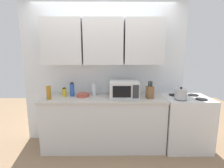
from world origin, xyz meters
TOP-DOWN VIEW (x-y plane):
  - wall_back_with_cabinets at (-0.00, -0.06)m, footprint 2.93×0.38m
  - counter_run at (0.00, -0.30)m, footprint 2.06×0.63m
  - stove_range at (1.41, -0.32)m, footprint 0.76×0.64m
  - kettle at (1.24, -0.46)m, footprint 0.19×0.19m
  - microwave at (0.34, -0.31)m, footprint 0.48×0.37m
  - knife_block at (0.77, -0.36)m, footprint 0.12×0.14m
  - bottle_clear_tall at (-0.18, -0.16)m, footprint 0.08×0.08m
  - bottle_blue_cleaner at (-0.55, -0.20)m, footprint 0.08×0.08m
  - bottle_amber_vinegar at (-0.88, -0.42)m, footprint 0.07×0.07m
  - bottle_yellow_mustard at (-0.68, -0.22)m, footprint 0.07×0.07m
  - bowl_ceramic_small at (-0.36, -0.24)m, footprint 0.21×0.21m

SIDE VIEW (x-z plane):
  - counter_run at x=0.00m, z-range 0.00..0.90m
  - stove_range at x=1.41m, z-range 0.00..0.91m
  - bowl_ceramic_small at x=-0.36m, z-range 0.90..0.95m
  - bottle_yellow_mustard at x=-0.68m, z-range 0.90..1.05m
  - kettle at x=1.24m, z-range 0.89..1.09m
  - knife_block at x=0.77m, z-range 0.86..1.15m
  - bottle_clear_tall at x=-0.18m, z-range 0.89..1.12m
  - bottle_blue_cleaner at x=-0.55m, z-range 0.89..1.13m
  - bottle_amber_vinegar at x=-0.88m, z-range 0.89..1.14m
  - microwave at x=0.34m, z-range 0.90..1.18m
  - wall_back_with_cabinets at x=0.00m, z-range 0.27..2.87m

